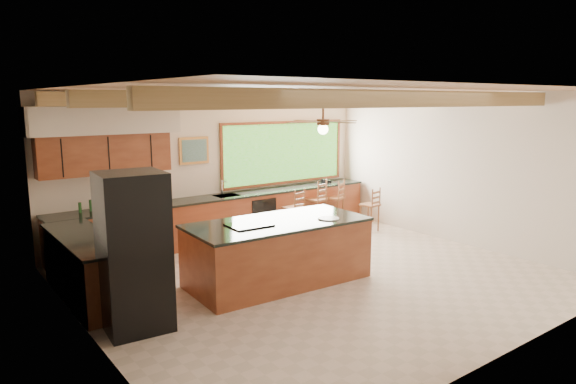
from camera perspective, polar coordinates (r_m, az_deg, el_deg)
ground at (r=8.50m, az=3.35°, el=-9.40°), size 7.20×7.20×0.00m
room_shell at (r=8.44m, az=-0.25°, el=5.89°), size 7.27×6.54×3.02m
counter_run at (r=9.95m, az=-9.72°, el=-3.80°), size 7.12×3.10×1.22m
island at (r=8.13m, az=-1.15°, el=-6.62°), size 2.89×1.46×1.01m
refrigerator at (r=6.65m, az=-16.75°, el=-6.39°), size 0.84×0.82×1.99m
bar_stool_a at (r=10.67m, az=0.83°, el=-1.86°), size 0.44×0.44×1.05m
bar_stool_b at (r=11.32m, az=3.27°, el=-0.94°), size 0.49×0.49×1.12m
bar_stool_c at (r=11.70m, az=5.37°, el=-0.77°), size 0.51×0.51×1.07m
bar_stool_d at (r=11.30m, az=9.27°, el=-1.52°), size 0.40×0.40×0.98m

